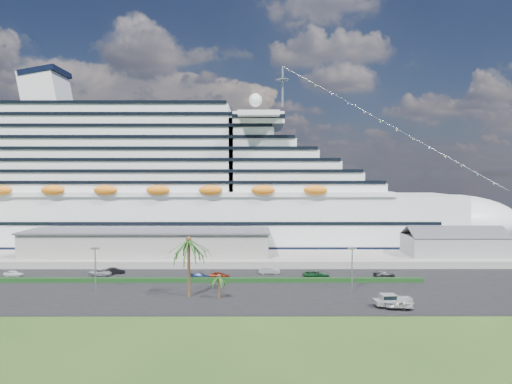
{
  "coord_description": "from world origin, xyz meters",
  "views": [
    {
      "loc": [
        1.81,
        -84.48,
        22.09
      ],
      "look_at": [
        2.08,
        30.0,
        17.97
      ],
      "focal_mm": 35.0,
      "sensor_mm": 36.0,
      "label": 1
    }
  ],
  "objects_px": {
    "pickup_truck": "(392,300)",
    "boat_trailer": "(400,304)",
    "parked_car_3": "(201,276)",
    "cruise_ship": "(177,192)"
  },
  "relations": [
    {
      "from": "cruise_ship",
      "to": "pickup_truck",
      "type": "bearing_deg",
      "value": -55.51
    },
    {
      "from": "parked_car_3",
      "to": "cruise_ship",
      "type": "bearing_deg",
      "value": 24.31
    },
    {
      "from": "cruise_ship",
      "to": "boat_trailer",
      "type": "distance_m",
      "value": 84.54
    },
    {
      "from": "boat_trailer",
      "to": "pickup_truck",
      "type": "bearing_deg",
      "value": 114.01
    },
    {
      "from": "pickup_truck",
      "to": "cruise_ship",
      "type": "bearing_deg",
      "value": 124.49
    },
    {
      "from": "parked_car_3",
      "to": "boat_trailer",
      "type": "distance_m",
      "value": 42.23
    },
    {
      "from": "cruise_ship",
      "to": "parked_car_3",
      "type": "height_order",
      "value": "cruise_ship"
    },
    {
      "from": "pickup_truck",
      "to": "boat_trailer",
      "type": "relative_size",
      "value": 1.12
    },
    {
      "from": "parked_car_3",
      "to": "boat_trailer",
      "type": "relative_size",
      "value": 0.77
    },
    {
      "from": "parked_car_3",
      "to": "pickup_truck",
      "type": "bearing_deg",
      "value": -113.72
    }
  ]
}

